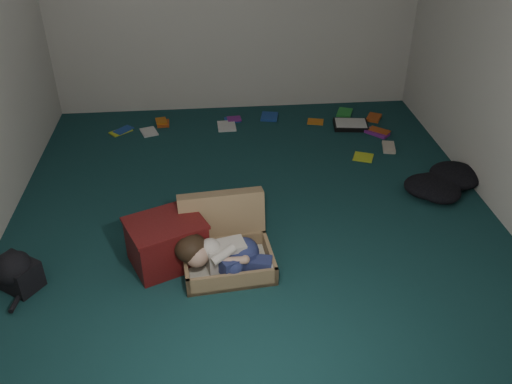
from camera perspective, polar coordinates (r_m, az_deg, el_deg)
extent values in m
plane|color=#163F41|center=(4.47, -0.18, -2.74)|extent=(4.50, 4.50, 0.00)
plane|color=silver|center=(1.92, 6.09, -9.98)|extent=(4.50, 0.00, 4.50)
cube|color=#9E7E57|center=(3.92, -2.93, -7.40)|extent=(0.68, 0.51, 0.15)
cube|color=silver|center=(3.94, -2.92, -7.80)|extent=(0.62, 0.45, 0.02)
cube|color=#9E7E57|center=(4.05, -3.61, -3.08)|extent=(0.65, 0.25, 0.47)
cube|color=silver|center=(3.85, -3.19, -6.66)|extent=(0.30, 0.21, 0.20)
sphere|color=tan|center=(3.78, -6.25, -6.62)|extent=(0.17, 0.17, 0.17)
ellipsoid|color=black|center=(3.80, -6.90, -5.84)|extent=(0.23, 0.24, 0.20)
ellipsoid|color=navy|center=(3.87, -1.21, -6.34)|extent=(0.21, 0.24, 0.20)
cube|color=navy|center=(3.79, -2.03, -7.51)|extent=(0.26, 0.21, 0.13)
cube|color=navy|center=(3.82, 0.03, -7.61)|extent=(0.24, 0.15, 0.10)
sphere|color=white|center=(3.86, 1.22, -7.40)|extent=(0.10, 0.10, 0.10)
sphere|color=white|center=(3.82, 1.42, -8.10)|extent=(0.09, 0.09, 0.09)
cylinder|color=tan|center=(3.74, -2.26, -7.22)|extent=(0.17, 0.07, 0.06)
cube|color=#5D1313|center=(3.98, -9.35, -5.37)|extent=(0.62, 0.56, 0.34)
cube|color=#5D1313|center=(3.87, -9.59, -3.27)|extent=(0.64, 0.59, 0.02)
cube|color=black|center=(6.02, 9.93, 6.97)|extent=(0.40, 0.32, 0.05)
cube|color=white|center=(6.01, 9.95, 7.19)|extent=(0.36, 0.28, 0.01)
cube|color=#D2E929|center=(6.00, -14.05, 6.21)|extent=(0.20, 0.15, 0.02)
cube|color=#BC4B19|center=(6.09, -9.73, 7.13)|extent=(0.25, 0.24, 0.02)
cube|color=white|center=(5.95, -3.11, 6.94)|extent=(0.20, 0.23, 0.02)
cube|color=#1D449D|center=(6.15, 1.42, 7.91)|extent=(0.21, 0.24, 0.02)
cube|color=orange|center=(6.08, 6.28, 7.39)|extent=(0.25, 0.23, 0.02)
cube|color=green|center=(6.34, 9.31, 8.24)|extent=(0.21, 0.16, 0.02)
cube|color=#7A2288|center=(5.92, 12.62, 6.05)|extent=(0.25, 0.24, 0.02)
cube|color=beige|center=(5.66, 13.79, 4.55)|extent=(0.18, 0.22, 0.02)
cube|color=#D2E929|center=(5.43, 11.23, 3.65)|extent=(0.22, 0.24, 0.02)
cube|color=#BC4B19|center=(6.26, 12.30, 7.60)|extent=(0.24, 0.22, 0.02)
cube|color=white|center=(5.93, -11.20, 6.23)|extent=(0.22, 0.18, 0.02)
cube|color=#1D449D|center=(6.09, -2.50, 7.63)|extent=(0.24, 0.25, 0.02)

